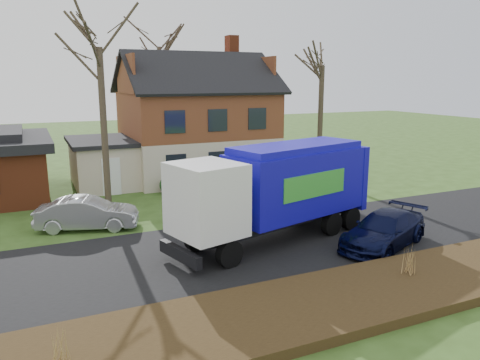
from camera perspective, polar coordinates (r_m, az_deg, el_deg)
name	(u,v)px	position (r m, az deg, el deg)	size (l,w,h in m)	color
ground	(268,245)	(18.60, 3.47, -7.86)	(120.00, 120.00, 0.00)	#304918
road	(268,244)	(18.60, 3.47, -7.83)	(80.00, 7.00, 0.02)	black
mulch_verge	(353,297)	(14.45, 13.65, -13.69)	(80.00, 3.50, 0.30)	black
main_house	(189,116)	(30.97, -6.18, 7.81)	(12.95, 8.95, 9.26)	beige
garbage_truck	(279,187)	(18.56, 4.74, -0.81)	(9.25, 4.57, 3.83)	black
silver_sedan	(87,213)	(21.26, -18.13, -3.89)	(1.48, 4.25, 1.40)	#9FA3A7
navy_wagon	(384,230)	(19.00, 17.15, -5.83)	(1.88, 4.61, 1.34)	black
tree_front_west	(97,22)	(24.18, -16.99, 17.96)	(3.68, 3.68, 10.93)	#433728
tree_front_east	(323,46)	(30.55, 10.08, 15.75)	(3.70, 3.70, 10.27)	#3F3426
tree_back	(158,31)	(38.44, -9.91, 17.45)	(3.78, 3.78, 11.98)	#403026
grass_clump_west	(61,345)	(11.48, -20.94, -18.29)	(0.31, 0.25, 0.82)	#9B7F44
grass_clump_mid	(408,260)	(15.94, 19.75, -9.12)	(0.34, 0.28, 0.95)	#A17C47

